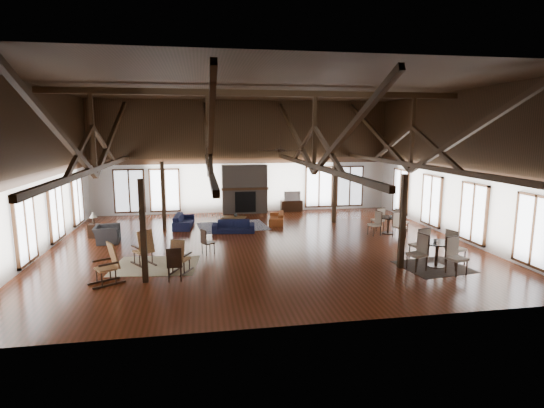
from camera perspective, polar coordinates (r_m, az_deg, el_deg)
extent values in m
plane|color=#592312|center=(16.60, -1.24, -5.51)|extent=(16.00, 16.00, 0.00)
cube|color=black|center=(16.10, -1.32, 15.56)|extent=(16.00, 14.00, 0.02)
cube|color=white|center=(23.00, -3.83, 6.32)|extent=(16.00, 0.02, 6.00)
cube|color=white|center=(9.25, 5.04, 1.17)|extent=(16.00, 0.02, 6.00)
cube|color=white|center=(16.89, -29.30, 3.85)|extent=(0.02, 14.00, 6.00)
cube|color=white|center=(18.96, 23.48, 4.80)|extent=(0.02, 14.00, 6.00)
cube|color=black|center=(16.07, -1.32, 14.67)|extent=(15.60, 0.18, 0.22)
cube|color=black|center=(16.32, -22.68, 4.36)|extent=(0.16, 13.70, 0.18)
cube|color=black|center=(16.27, -22.99, 9.09)|extent=(0.14, 0.14, 2.70)
cube|color=black|center=(19.69, -20.64, 8.86)|extent=(0.15, 7.07, 3.12)
cube|color=black|center=(12.88, -26.50, 8.31)|extent=(0.15, 7.07, 3.12)
cube|color=black|center=(15.90, -8.45, 4.88)|extent=(0.16, 13.70, 0.18)
cube|color=black|center=(15.85, -8.58, 9.75)|extent=(0.14, 0.14, 2.70)
cube|color=black|center=(19.35, -8.78, 9.36)|extent=(0.15, 7.07, 3.12)
cube|color=black|center=(12.35, -8.23, 9.20)|extent=(0.15, 7.07, 3.12)
cube|color=black|center=(16.48, 5.64, 5.11)|extent=(0.16, 13.70, 0.18)
cube|color=black|center=(16.42, 5.72, 9.81)|extent=(0.14, 0.14, 2.70)
cube|color=black|center=(19.82, 3.02, 9.47)|extent=(0.15, 7.07, 3.12)
cube|color=black|center=(13.08, 9.81, 9.18)|extent=(0.15, 7.07, 3.12)
cube|color=black|center=(17.95, 18.11, 5.05)|extent=(0.16, 13.70, 0.18)
cube|color=black|center=(17.90, 18.34, 9.36)|extent=(0.14, 0.14, 2.70)
cube|color=black|center=(21.06, 13.84, 9.22)|extent=(0.15, 7.07, 3.12)
cube|color=black|center=(14.89, 24.66, 8.50)|extent=(0.15, 7.07, 3.12)
cube|color=black|center=(12.78, -16.94, -3.56)|extent=(0.16, 0.16, 3.05)
cube|color=black|center=(14.16, 17.15, -2.29)|extent=(0.16, 0.16, 3.05)
cube|color=black|center=(19.63, -14.42, 1.11)|extent=(0.16, 0.16, 3.05)
cube|color=black|center=(20.55, 8.40, 1.69)|extent=(0.16, 0.16, 3.05)
cube|color=#665A4D|center=(22.85, -3.70, 2.02)|extent=(2.40, 0.62, 2.60)
cube|color=black|center=(22.64, -3.60, 0.28)|extent=(1.10, 0.06, 1.10)
cube|color=#321C0F|center=(22.57, -3.63, 2.05)|extent=(2.50, 0.20, 0.12)
cylinder|color=black|center=(15.11, 1.16, 8.53)|extent=(0.04, 0.04, 0.70)
cylinder|color=black|center=(15.13, 1.16, 7.21)|extent=(0.20, 0.20, 0.10)
cube|color=black|center=(15.22, 2.83, 7.21)|extent=(0.70, 0.12, 0.02)
cube|color=black|center=(15.57, 0.84, 7.28)|extent=(0.12, 0.70, 0.02)
cube|color=black|center=(15.05, -0.54, 7.19)|extent=(0.70, 0.12, 0.02)
cube|color=black|center=(14.68, 1.49, 7.13)|extent=(0.12, 0.70, 0.02)
imported|color=black|center=(18.62, -5.21, -3.01)|extent=(1.91, 0.93, 0.54)
imported|color=#131736|center=(19.99, -11.79, -2.23)|extent=(2.06, 0.96, 0.58)
imported|color=#92451C|center=(20.47, 0.59, -1.84)|extent=(1.84, 1.01, 0.51)
cube|color=brown|center=(19.91, -5.19, -1.80)|extent=(1.23, 0.89, 0.06)
cube|color=brown|center=(19.74, -6.48, -2.55)|extent=(0.06, 0.06, 0.36)
cube|color=brown|center=(20.10, -6.54, -2.33)|extent=(0.06, 0.06, 0.36)
cube|color=brown|center=(19.81, -3.79, -2.47)|extent=(0.06, 0.06, 0.36)
cube|color=brown|center=(20.17, -3.90, -2.25)|extent=(0.06, 0.06, 0.36)
imported|color=#B2B2B2|center=(19.93, -4.91, -1.43)|extent=(0.21, 0.21, 0.19)
imported|color=#29292B|center=(18.09, -21.31, -3.80)|extent=(1.09, 0.96, 0.68)
cube|color=black|center=(19.19, -22.79, -3.32)|extent=(0.42, 0.42, 0.57)
cylinder|color=black|center=(19.09, -22.88, -2.00)|extent=(0.08, 0.08, 0.34)
cone|color=white|center=(19.05, -22.92, -1.33)|extent=(0.30, 0.30, 0.25)
cube|color=#A4743E|center=(14.74, -16.97, -6.09)|extent=(0.71, 0.71, 0.05)
cube|color=#A4743E|center=(14.44, -16.61, -4.92)|extent=(0.55, 0.46, 0.75)
cube|color=black|center=(14.77, -17.65, -7.83)|extent=(0.56, 0.80, 0.05)
cube|color=black|center=(14.95, -16.14, -7.54)|extent=(0.56, 0.80, 0.05)
cube|color=#A4743E|center=(13.69, -12.16, -7.28)|extent=(0.63, 0.62, 0.05)
cube|color=#A4743E|center=(13.41, -12.65, -6.19)|extent=(0.51, 0.37, 0.69)
cube|color=black|center=(13.90, -12.83, -8.73)|extent=(0.41, 0.78, 0.05)
cube|color=black|center=(13.72, -11.36, -8.93)|extent=(0.41, 0.78, 0.05)
cube|color=#A4743E|center=(13.28, -21.46, -8.08)|extent=(0.70, 0.71, 0.05)
cube|color=#A4743E|center=(13.25, -20.57, -6.43)|extent=(0.44, 0.55, 0.76)
cube|color=black|center=(13.22, -21.02, -10.12)|extent=(0.83, 0.53, 0.05)
cube|color=black|center=(13.61, -21.66, -9.58)|extent=(0.83, 0.53, 0.05)
cube|color=black|center=(15.46, -8.60, -5.17)|extent=(0.53, 0.53, 0.05)
cube|color=black|center=(15.32, -9.20, -4.36)|extent=(0.22, 0.36, 0.51)
cylinder|color=black|center=(15.52, -8.58, -5.92)|extent=(0.03, 0.03, 0.42)
cube|color=black|center=(13.01, -12.96, -7.99)|extent=(0.44, 0.44, 0.05)
cube|color=black|center=(12.74, -13.03, -7.06)|extent=(0.44, 0.05, 0.57)
cylinder|color=black|center=(13.08, -12.92, -8.96)|extent=(0.04, 0.04, 0.47)
cylinder|color=black|center=(14.81, 21.35, -4.88)|extent=(0.94, 0.94, 0.04)
cylinder|color=black|center=(14.91, 21.26, -6.34)|extent=(0.10, 0.10, 0.78)
cylinder|color=black|center=(15.02, 21.17, -7.78)|extent=(0.57, 0.57, 0.04)
cylinder|color=black|center=(18.93, 15.40, -1.75)|extent=(0.84, 0.84, 0.04)
cylinder|color=black|center=(19.00, 15.36, -2.77)|extent=(0.10, 0.10, 0.69)
cylinder|color=black|center=(19.07, 15.31, -3.78)|extent=(0.50, 0.50, 0.04)
imported|color=#B2B2B2|center=(14.79, 21.08, -4.61)|extent=(0.15, 0.15, 0.09)
imported|color=#B2B2B2|center=(18.85, 15.62, -1.61)|extent=(0.12, 0.12, 0.09)
cube|color=black|center=(23.48, 2.64, -0.24)|extent=(1.18, 0.44, 0.59)
imported|color=#B2B2B2|center=(23.40, 2.71, 1.11)|extent=(0.91, 0.13, 0.52)
cube|color=#C1B286|center=(14.62, -15.36, -7.98)|extent=(2.90, 2.40, 0.01)
cube|color=#191D47|center=(19.85, -5.32, -2.99)|extent=(3.35, 2.66, 0.01)
cube|color=black|center=(14.95, 20.90, -7.89)|extent=(2.28, 2.12, 0.01)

